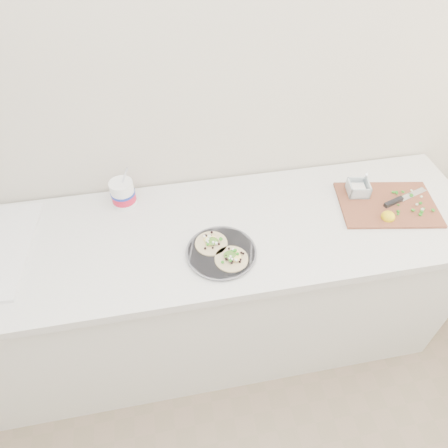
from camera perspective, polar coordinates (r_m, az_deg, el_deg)
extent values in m
cube|color=beige|center=(1.63, -6.81, 16.42)|extent=(3.50, 0.05, 2.60)
cube|color=silver|center=(2.01, -3.80, -10.14)|extent=(2.40, 0.62, 0.86)
cube|color=silver|center=(1.64, -4.45, -1.88)|extent=(2.44, 0.66, 0.04)
cylinder|color=#58575E|center=(1.55, -0.41, -4.13)|extent=(0.26, 0.26, 0.01)
cylinder|color=#58575E|center=(1.54, -0.41, -4.01)|extent=(0.27, 0.27, 0.00)
cylinder|color=white|center=(1.76, -14.23, 4.24)|extent=(0.10, 0.10, 0.12)
cylinder|color=red|center=(1.77, -14.15, 3.91)|extent=(0.10, 0.10, 0.04)
cylinder|color=#192D99|center=(1.76, -14.26, 4.36)|extent=(0.10, 0.10, 0.01)
cube|color=brown|center=(1.88, 22.28, 2.62)|extent=(0.46, 0.35, 0.01)
cube|color=white|center=(1.87, 18.59, 4.73)|extent=(0.06, 0.06, 0.03)
ellipsoid|color=yellow|center=(1.80, 22.46, 1.17)|extent=(0.06, 0.06, 0.05)
cube|color=silver|center=(1.96, 25.30, 3.84)|extent=(0.15, 0.08, 0.00)
cube|color=black|center=(1.88, 23.07, 2.91)|extent=(0.10, 0.05, 0.02)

